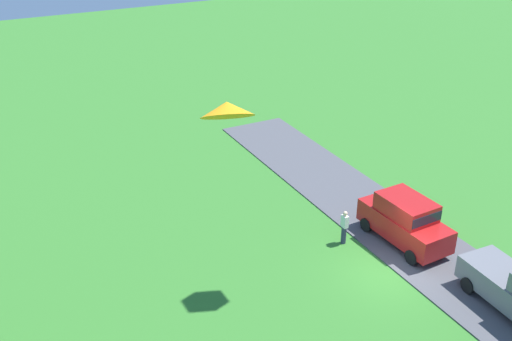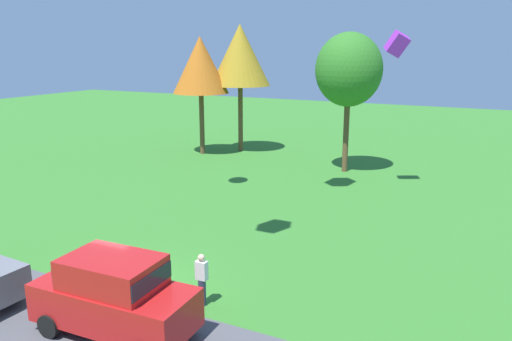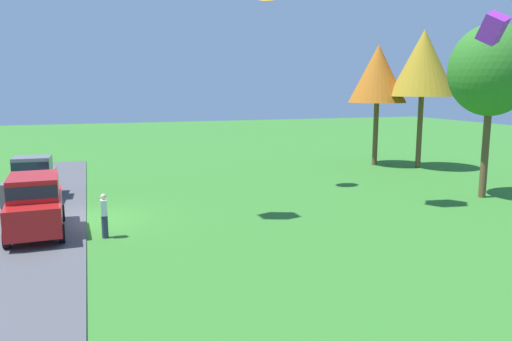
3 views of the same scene
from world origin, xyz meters
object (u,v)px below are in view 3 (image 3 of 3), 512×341
object	(u,v)px
car_pickup_far_end	(32,180)
tree_center_back	(423,63)
kite_box_near_flag	(493,28)
person_watching_sky	(104,215)
tree_right_of_center	(378,74)
tree_far_right	(491,71)
car_suv_mid_row	(35,202)

from	to	relation	value
car_pickup_far_end	tree_center_back	bearing A→B (deg)	96.65
kite_box_near_flag	person_watching_sky	bearing A→B (deg)	-98.90
tree_right_of_center	tree_center_back	world-z (taller)	tree_center_back
car_pickup_far_end	kite_box_near_flag	bearing A→B (deg)	62.18
tree_right_of_center	car_pickup_far_end	bearing A→B (deg)	-77.58
person_watching_sky	tree_far_right	bearing A→B (deg)	93.41
car_suv_mid_row	tree_right_of_center	size ratio (longest dim) A/B	0.54
tree_far_right	car_pickup_far_end	bearing A→B (deg)	-105.91
tree_right_of_center	tree_far_right	bearing A→B (deg)	-2.89
car_suv_mid_row	kite_box_near_flag	size ratio (longest dim) A/B	4.31
tree_right_of_center	kite_box_near_flag	distance (m)	15.41
tree_center_back	car_suv_mid_row	bearing A→B (deg)	-69.43
car_pickup_far_end	tree_center_back	distance (m)	25.79
person_watching_sky	tree_right_of_center	bearing A→B (deg)	122.54
car_pickup_far_end	tree_right_of_center	distance (m)	23.81
car_pickup_far_end	kite_box_near_flag	xyz separation A→B (m)	(9.83, 18.62, 6.92)
person_watching_sky	kite_box_near_flag	xyz separation A→B (m)	(2.41, 15.41, 7.15)
car_pickup_far_end	tree_center_back	xyz separation A→B (m)	(-2.90, 24.88, 6.15)
car_suv_mid_row	tree_far_right	distance (m)	21.98
tree_right_of_center	person_watching_sky	bearing A→B (deg)	-57.46
car_suv_mid_row	tree_right_of_center	world-z (taller)	tree_right_of_center
tree_right_of_center	tree_center_back	size ratio (longest dim) A/B	0.91
tree_far_right	kite_box_near_flag	distance (m)	5.18
car_pickup_far_end	tree_far_right	distance (m)	23.57
car_suv_mid_row	tree_center_back	xyz separation A→B (m)	(-9.07, 24.17, 5.96)
car_suv_mid_row	car_pickup_far_end	bearing A→B (deg)	-173.43
person_watching_sky	tree_center_back	distance (m)	24.83
person_watching_sky	kite_box_near_flag	world-z (taller)	kite_box_near_flag
tree_center_back	tree_far_right	distance (m)	9.64
car_suv_mid_row	person_watching_sky	xyz separation A→B (m)	(1.25, 2.50, -0.42)
tree_far_right	kite_box_near_flag	xyz separation A→B (m)	(3.54, -3.45, 1.56)
kite_box_near_flag	tree_right_of_center	bearing A→B (deg)	164.83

